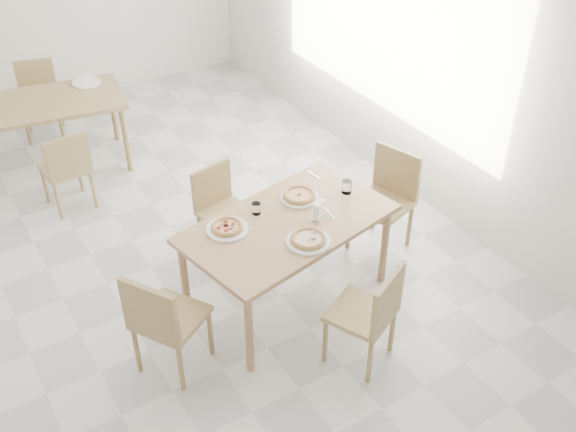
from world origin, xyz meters
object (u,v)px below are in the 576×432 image
plate_empty (86,83)px  tumbler_a (347,187)px  chair_south (372,311)px  pizza_pepperoni (227,227)px  second_table (48,109)px  plate_margherita (299,197)px  pizza_mushroom (308,239)px  plate_pepperoni (227,229)px  main_table (288,230)px  chair_north (220,204)px  chair_back_n (39,93)px  napkin_holder (319,210)px  tumbler_b (256,208)px  chair_back_s (67,166)px  chair_west (163,318)px  pizza_margherita (299,195)px  chair_east (388,193)px  plate_mushroom (308,241)px

plate_empty → tumbler_a: bearing=-70.2°
chair_south → pizza_pepperoni: size_ratio=3.15×
second_table → plate_margherita: bearing=-56.9°
pizza_mushroom → plate_empty: 3.43m
plate_pepperoni → pizza_pepperoni: pizza_pepperoni is taller
main_table → plate_empty: (-0.50, 3.11, 0.09)m
chair_north → chair_back_n: size_ratio=0.96×
chair_south → second_table: (-1.10, 3.79, 0.18)m
plate_margherita → napkin_holder: (-0.02, -0.29, 0.06)m
napkin_holder → chair_back_n: bearing=70.0°
chair_south → plate_pepperoni: bearing=-85.9°
pizza_pepperoni → napkin_holder: napkin_holder is taller
plate_pepperoni → tumbler_b: bearing=14.0°
chair_south → chair_back_s: bearing=-93.4°
chair_west → chair_back_s: (0.05, 2.31, -0.04)m
pizza_margherita → second_table: 2.97m
napkin_holder → chair_east: bearing=-20.3°
chair_south → plate_pepperoni: (-0.57, 1.00, 0.28)m
second_table → chair_south: bearing=-64.5°
tumbler_a → napkin_holder: napkin_holder is taller
chair_east → plate_pepperoni: bearing=-106.3°
tumbler_b → napkin_holder: napkin_holder is taller
tumbler_a → chair_south: bearing=-115.7°
chair_east → pizza_margherita: size_ratio=3.48×
plate_mushroom → plate_margherita: bearing=63.9°
main_table → pizza_pepperoni: 0.47m
pizza_margherita → tumbler_b: size_ratio=2.84×
plate_empty → main_table: bearing=-80.9°
chair_west → chair_back_n: 3.95m
pizza_margherita → chair_south: bearing=-95.2°
pizza_mushroom → tumbler_a: tumbler_a is taller
main_table → napkin_holder: napkin_holder is taller
main_table → chair_south: 0.89m
chair_back_s → chair_south: bearing=107.7°
main_table → pizza_margherita: pizza_margherita is taller
chair_back_s → plate_empty: size_ratio=2.78×
chair_south → chair_north: 1.73m
main_table → napkin_holder: (0.22, -0.08, 0.15)m
second_table → chair_east: bearing=-44.0°
chair_north → pizza_pepperoni: bearing=-122.9°
plate_margherita → pizza_mushroom: size_ratio=1.00×
plate_margherita → tumbler_a: 0.38m
chair_west → plate_margherita: size_ratio=2.88×
tumbler_a → napkin_holder: (-0.37, -0.16, 0.02)m
plate_mushroom → main_table: bearing=88.1°
chair_south → chair_west: (-1.25, 0.66, 0.02)m
plate_pepperoni → tumbler_b: size_ratio=3.42×
chair_west → chair_east: chair_east is taller
main_table → pizza_pepperoni: (-0.43, 0.14, 0.11)m
chair_west → pizza_pepperoni: size_ratio=3.30×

